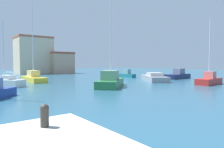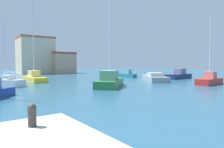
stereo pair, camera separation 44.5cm
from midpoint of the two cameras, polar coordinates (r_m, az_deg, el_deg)
The scene contains 11 objects.
water at distance 32.02m, azimuth -8.99°, elevation -2.13°, with size 160.00×160.00×0.00m, color #285670.
mooring_bollard at distance 6.16m, azimuth -19.48°, elevation -10.52°, with size 0.24×0.24×0.65m.
sailboat_green_distant_north at distance 24.64m, azimuth -0.10°, elevation -1.85°, with size 6.61×6.32×11.67m.
sailboat_red_far_right at distance 30.47m, azimuth 25.96°, elevation -1.49°, with size 5.31×2.39×8.89m.
sailboat_white_distant_east at distance 28.24m, azimuth -27.35°, elevation -1.95°, with size 4.29×5.25×8.01m.
motorboat_teal_near_pier at distance 42.20m, azimuth 4.52°, elevation -0.11°, with size 1.44×4.63×1.65m.
motorboat_navy_inner_mooring at distance 40.14m, azimuth 18.49°, elevation -0.33°, with size 6.55×2.78×1.89m.
sailboat_yellow_far_left at distance 34.32m, azimuth -20.61°, elevation -0.87°, with size 2.20×7.88×12.86m.
motorboat_grey_center_channel at distance 34.03m, azimuth 12.15°, elevation -1.01°, with size 7.05×8.44×1.34m.
warehouse_block at distance 61.01m, azimuth -20.40°, elevation 4.91°, with size 9.15×7.43×10.19m.
harbor_office at distance 61.64m, azimuth -14.11°, elevation 3.05°, with size 6.34×9.00×6.02m.
Camera 2 is at (0.30, -8.35, 2.81)m, focal length 32.73 mm.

